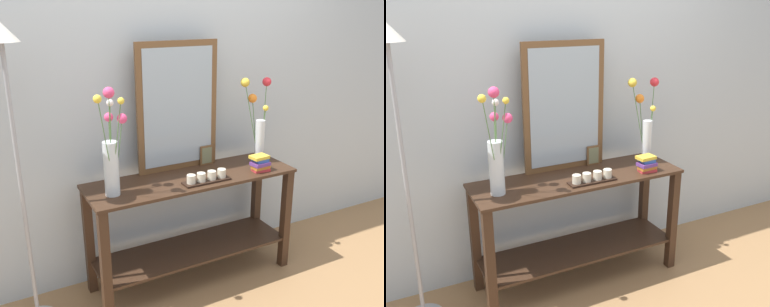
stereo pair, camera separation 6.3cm
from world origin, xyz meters
TOP-DOWN VIEW (x-y plane):
  - ground_plane at (0.00, 0.00)m, footprint 7.00×6.00m
  - wall_back at (0.00, 0.34)m, footprint 6.40×0.08m
  - console_table at (0.00, 0.00)m, footprint 1.40×0.43m
  - mirror_leaning at (-0.01, 0.18)m, footprint 0.58×0.03m
  - tall_vase_left at (-0.54, -0.03)m, footprint 0.24×0.25m
  - vase_right at (0.55, 0.05)m, footprint 0.26×0.16m
  - candle_tray at (0.04, -0.12)m, footprint 0.32×0.09m
  - picture_frame_small at (0.20, 0.16)m, footprint 0.10×0.01m
  - book_stack at (0.46, -0.12)m, footprint 0.13×0.10m
  - floor_lamp at (-1.04, 0.03)m, footprint 0.24×0.24m

SIDE VIEW (x-z plane):
  - ground_plane at x=0.00m, z-range -0.02..0.00m
  - console_table at x=0.00m, z-range 0.09..0.86m
  - candle_tray at x=0.04m, z-range 0.76..0.82m
  - book_stack at x=0.46m, z-range 0.76..0.87m
  - picture_frame_small at x=0.20m, z-range 0.76..0.90m
  - tall_vase_left at x=-0.54m, z-range 0.69..1.34m
  - vase_right at x=0.55m, z-range 0.75..1.35m
  - floor_lamp at x=-1.04m, z-range 0.31..2.07m
  - mirror_leaning at x=-0.01m, z-range 0.76..1.62m
  - wall_back at x=0.00m, z-range 0.00..2.70m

